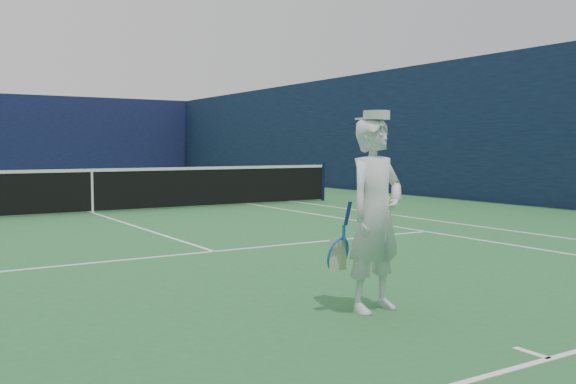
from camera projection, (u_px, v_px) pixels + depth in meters
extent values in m
plane|color=#266431|center=(93.00, 213.00, 14.57)|extent=(80.00, 80.00, 0.00)
cube|color=white|center=(9.00, 186.00, 24.62)|extent=(11.03, 0.06, 0.01)
cube|color=white|center=(550.00, 359.00, 4.51)|extent=(11.03, 0.06, 0.01)
cube|color=white|center=(296.00, 202.00, 17.46)|extent=(0.06, 23.83, 0.01)
cube|color=white|center=(251.00, 204.00, 16.74)|extent=(0.06, 23.77, 0.01)
cube|color=white|center=(37.00, 195.00, 19.98)|extent=(8.23, 0.06, 0.01)
cube|color=white|center=(214.00, 252.00, 9.15)|extent=(8.23, 0.06, 0.01)
cube|color=white|center=(93.00, 213.00, 14.57)|extent=(0.06, 12.80, 0.01)
cube|color=white|center=(10.00, 186.00, 24.50)|extent=(0.06, 0.30, 0.01)
cube|color=white|center=(532.00, 353.00, 4.63)|extent=(0.06, 0.30, 0.01)
cube|color=#0F1B38|center=(419.00, 131.00, 19.71)|extent=(0.12, 36.12, 4.00)
cylinder|color=#141E4C|center=(323.00, 182.00, 17.91)|extent=(0.09, 0.09, 1.07)
cube|color=black|center=(92.00, 191.00, 14.53)|extent=(12.79, 0.02, 0.92)
cube|color=white|center=(92.00, 170.00, 14.50)|extent=(12.79, 0.04, 0.07)
cube|color=white|center=(92.00, 192.00, 14.53)|extent=(0.05, 0.03, 0.94)
imported|color=white|center=(376.00, 215.00, 5.80)|extent=(0.70, 0.52, 1.76)
cylinder|color=white|center=(377.00, 115.00, 5.74)|extent=(0.24, 0.24, 0.08)
cube|color=white|center=(366.00, 119.00, 5.84)|extent=(0.19, 0.13, 0.02)
cylinder|color=navy|center=(348.00, 213.00, 5.68)|extent=(0.05, 0.09, 0.22)
cube|color=#2168B7|center=(344.00, 233.00, 5.74)|extent=(0.03, 0.02, 0.14)
torus|color=#2168B7|center=(338.00, 255.00, 5.79)|extent=(0.31, 0.15, 0.29)
cube|color=beige|center=(338.00, 255.00, 5.79)|extent=(0.22, 0.04, 0.30)
sphere|color=#D9F51B|center=(386.00, 203.00, 6.04)|extent=(0.07, 0.07, 0.07)
sphere|color=#D9F51B|center=(387.00, 199.00, 6.09)|extent=(0.07, 0.07, 0.07)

